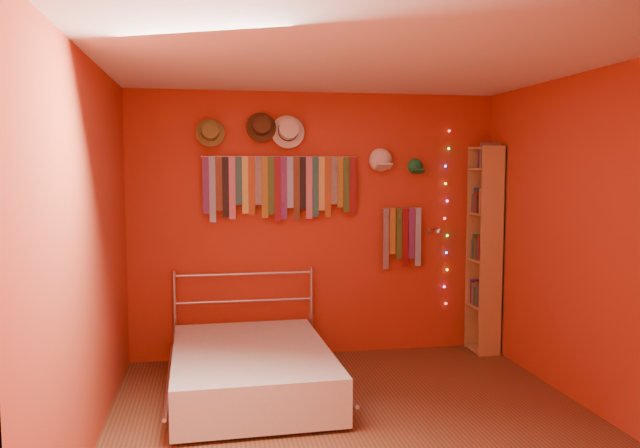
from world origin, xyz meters
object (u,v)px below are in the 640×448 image
tie_rack (280,184)px  bookshelf (489,248)px  reading_lamp (437,231)px  bed (251,369)px

tie_rack → bookshelf: 2.11m
reading_lamp → bed: (-1.82, -0.78, -0.99)m
bed → bookshelf: bearing=16.9°
reading_lamp → bookshelf: bearing=1.0°
tie_rack → bookshelf: (2.01, -0.15, -0.62)m
tie_rack → reading_lamp: 1.55m
tie_rack → reading_lamp: (1.48, -0.16, -0.45)m
reading_lamp → bed: size_ratio=0.16×
tie_rack → bed: 1.75m
reading_lamp → tie_rack: bearing=173.7°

